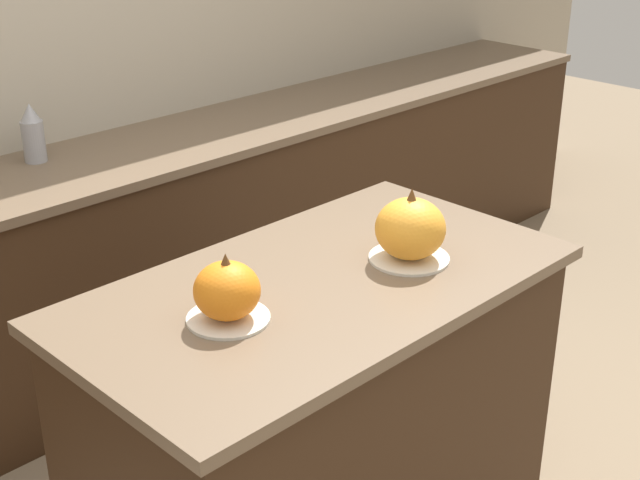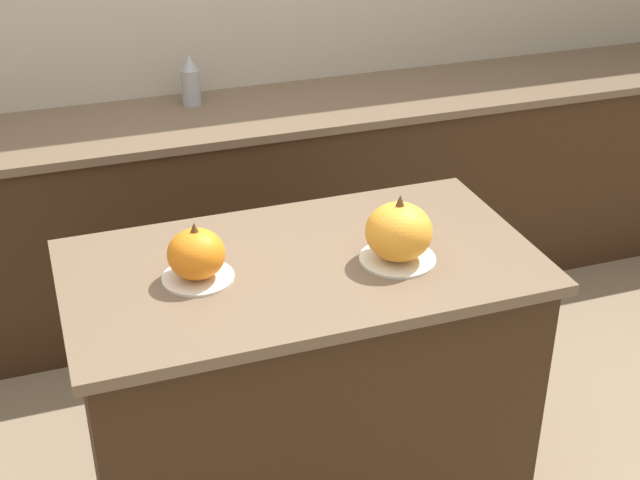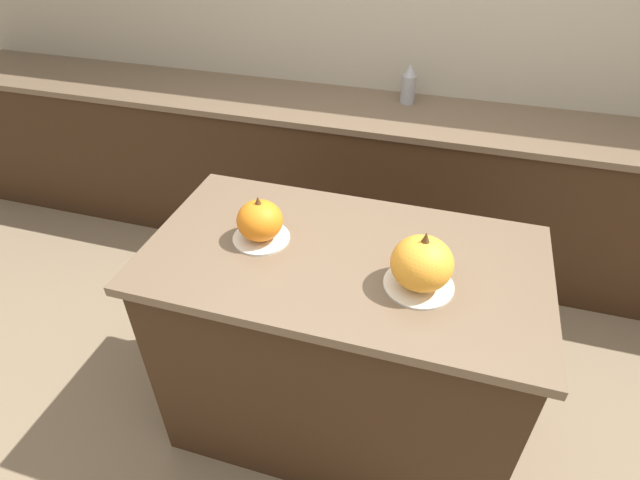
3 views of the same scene
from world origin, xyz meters
The scene contains 7 objects.
ground_plane centered at (0.00, 0.00, 0.00)m, with size 12.00×12.00×0.00m, color #847056.
wall_back centered at (0.00, 1.67, 1.25)m, with size 8.00×0.06×2.50m.
kitchen_island centered at (0.00, 0.00, 0.48)m, with size 1.37×0.75×0.96m.
back_counter centered at (0.00, 1.34, 0.46)m, with size 6.00×0.60×0.92m.
pumpkin_cake_left centered at (-0.30, 0.01, 1.03)m, with size 0.20×0.20×0.18m.
pumpkin_cake_right centered at (0.27, -0.08, 1.04)m, with size 0.22×0.22×0.21m.
bottle_tall centered at (-0.01, 1.48, 1.03)m, with size 0.08×0.08×0.22m.
Camera 3 is at (0.30, -1.29, 2.03)m, focal length 28.00 mm.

